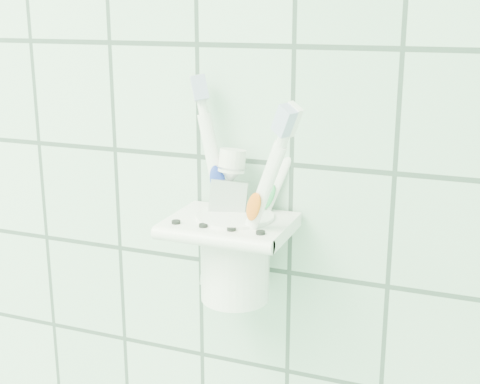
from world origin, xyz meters
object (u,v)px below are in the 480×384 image
(toothbrush_pink, at_px, (237,184))
(toothpaste_tube, at_px, (219,210))
(cup, at_px, (235,253))
(holder_bracket, at_px, (231,227))
(toothbrush_blue, at_px, (232,195))
(toothbrush_orange, at_px, (227,182))

(toothbrush_pink, xyz_separation_m, toothpaste_tube, (-0.02, -0.00, -0.03))
(cup, xyz_separation_m, toothbrush_pink, (0.00, 0.01, 0.07))
(cup, relative_size, toothpaste_tube, 0.61)
(holder_bracket, bearing_deg, toothbrush_pink, 70.73)
(toothbrush_pink, bearing_deg, toothbrush_blue, 139.23)
(holder_bracket, relative_size, toothbrush_orange, 0.55)
(toothbrush_pink, bearing_deg, cup, -123.91)
(cup, xyz_separation_m, toothpaste_tube, (-0.02, 0.00, 0.04))
(holder_bracket, distance_m, toothpaste_tube, 0.02)
(cup, bearing_deg, toothbrush_orange, -176.83)
(holder_bracket, bearing_deg, toothbrush_orange, 144.64)
(toothbrush_blue, distance_m, toothbrush_orange, 0.02)
(holder_bracket, relative_size, cup, 1.34)
(holder_bracket, relative_size, toothpaste_tube, 0.81)
(holder_bracket, height_order, toothbrush_orange, toothbrush_orange)
(toothbrush_orange, bearing_deg, cup, 31.32)
(toothbrush_blue, bearing_deg, toothpaste_tube, -138.40)
(toothbrush_orange, bearing_deg, toothbrush_blue, 107.07)
(cup, height_order, toothpaste_tube, toothpaste_tube)
(holder_bracket, bearing_deg, toothpaste_tube, 157.94)
(holder_bracket, distance_m, cup, 0.03)
(toothbrush_blue, distance_m, toothpaste_tube, 0.02)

